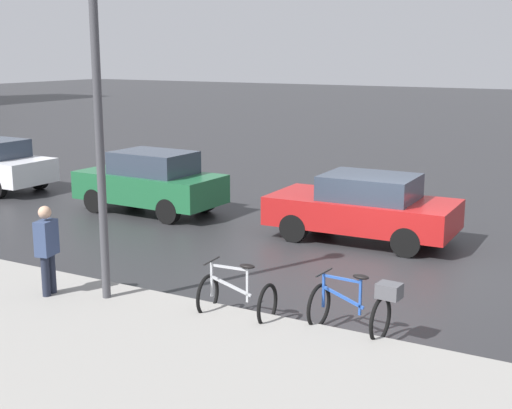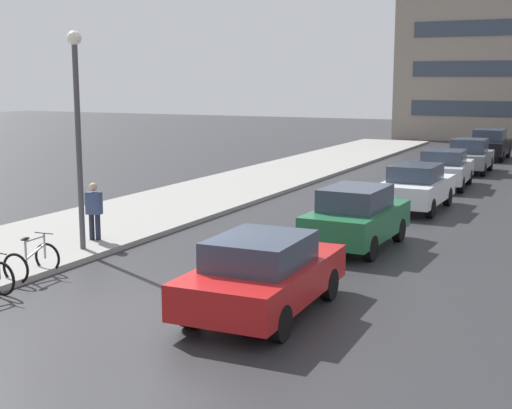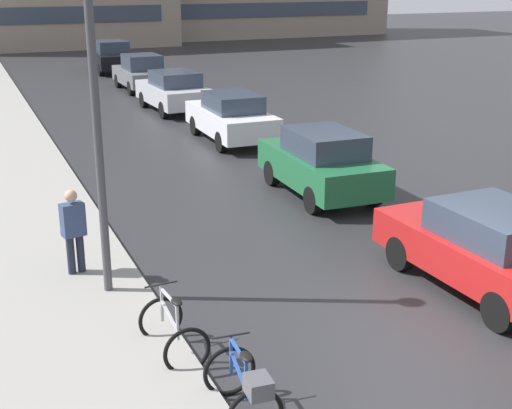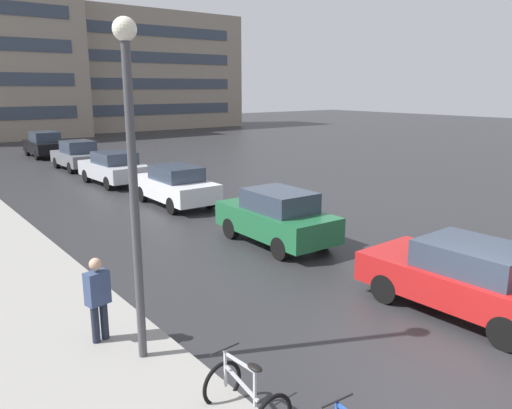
{
  "view_description": "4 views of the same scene",
  "coord_description": "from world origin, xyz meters",
  "px_view_note": "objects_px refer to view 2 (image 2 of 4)",
  "views": [
    {
      "loc": [
        -13.01,
        -4.76,
        4.24
      ],
      "look_at": [
        0.32,
        2.78,
        0.92
      ],
      "focal_mm": 50.0,
      "sensor_mm": 36.0,
      "label": 1
    },
    {
      "loc": [
        7.44,
        -10.91,
        4.36
      ],
      "look_at": [
        0.39,
        3.61,
        1.56
      ],
      "focal_mm": 50.0,
      "sensor_mm": 36.0,
      "label": 2
    },
    {
      "loc": [
        -6.27,
        -8.05,
        5.32
      ],
      "look_at": [
        -1.84,
        2.41,
        1.56
      ],
      "focal_mm": 50.0,
      "sensor_mm": 36.0,
      "label": 3
    },
    {
      "loc": [
        -7.41,
        -4.1,
        4.56
      ],
      "look_at": [
        -0.22,
        5.22,
        1.79
      ],
      "focal_mm": 35.0,
      "sensor_mm": 36.0,
      "label": 4
    }
  ],
  "objects_px": {
    "car_grey": "(469,156)",
    "pedestrian": "(94,210)",
    "car_black": "(489,144)",
    "car_green": "(357,217)",
    "car_red": "(263,274)",
    "car_white": "(416,187)",
    "streetlamp": "(78,117)",
    "car_silver": "(444,168)",
    "bicycle_second": "(32,261)"
  },
  "relations": [
    {
      "from": "car_silver",
      "to": "streetlamp",
      "type": "height_order",
      "value": "streetlamp"
    },
    {
      "from": "car_white",
      "to": "streetlamp",
      "type": "height_order",
      "value": "streetlamp"
    },
    {
      "from": "streetlamp",
      "to": "car_green",
      "type": "bearing_deg",
      "value": 31.63
    },
    {
      "from": "car_red",
      "to": "car_black",
      "type": "height_order",
      "value": "car_black"
    },
    {
      "from": "car_silver",
      "to": "car_black",
      "type": "xyz_separation_m",
      "value": [
        0.11,
        12.11,
        0.04
      ]
    },
    {
      "from": "car_grey",
      "to": "pedestrian",
      "type": "height_order",
      "value": "pedestrian"
    },
    {
      "from": "car_white",
      "to": "car_grey",
      "type": "relative_size",
      "value": 1.08
    },
    {
      "from": "car_silver",
      "to": "car_black",
      "type": "bearing_deg",
      "value": 89.46
    },
    {
      "from": "streetlamp",
      "to": "car_grey",
      "type": "bearing_deg",
      "value": 74.16
    },
    {
      "from": "car_green",
      "to": "car_grey",
      "type": "xyz_separation_m",
      "value": [
        -0.03,
        17.5,
        -0.03
      ]
    },
    {
      "from": "bicycle_second",
      "to": "streetlamp",
      "type": "relative_size",
      "value": 0.21
    },
    {
      "from": "car_silver",
      "to": "pedestrian",
      "type": "xyz_separation_m",
      "value": [
        -6.29,
        -14.8,
        0.16
      ]
    },
    {
      "from": "car_silver",
      "to": "streetlamp",
      "type": "xyz_separation_m",
      "value": [
        -5.92,
        -15.75,
        2.69
      ]
    },
    {
      "from": "streetlamp",
      "to": "bicycle_second",
      "type": "bearing_deg",
      "value": -78.62
    },
    {
      "from": "streetlamp",
      "to": "pedestrian",
      "type": "bearing_deg",
      "value": 111.05
    },
    {
      "from": "car_silver",
      "to": "car_black",
      "type": "relative_size",
      "value": 1.0
    },
    {
      "from": "car_silver",
      "to": "car_green",
      "type": "bearing_deg",
      "value": -89.4
    },
    {
      "from": "car_silver",
      "to": "pedestrian",
      "type": "distance_m",
      "value": 16.08
    },
    {
      "from": "car_red",
      "to": "car_black",
      "type": "bearing_deg",
      "value": 90.2
    },
    {
      "from": "car_grey",
      "to": "streetlamp",
      "type": "bearing_deg",
      "value": -105.84
    },
    {
      "from": "car_silver",
      "to": "streetlamp",
      "type": "distance_m",
      "value": 17.04
    },
    {
      "from": "car_white",
      "to": "pedestrian",
      "type": "relative_size",
      "value": 2.51
    },
    {
      "from": "bicycle_second",
      "to": "car_white",
      "type": "bearing_deg",
      "value": 65.36
    },
    {
      "from": "car_white",
      "to": "pedestrian",
      "type": "height_order",
      "value": "pedestrian"
    },
    {
      "from": "car_green",
      "to": "car_white",
      "type": "height_order",
      "value": "car_green"
    },
    {
      "from": "pedestrian",
      "to": "streetlamp",
      "type": "distance_m",
      "value": 2.72
    },
    {
      "from": "bicycle_second",
      "to": "car_silver",
      "type": "relative_size",
      "value": 0.28
    },
    {
      "from": "car_white",
      "to": "car_grey",
      "type": "distance_m",
      "value": 11.19
    },
    {
      "from": "car_white",
      "to": "car_grey",
      "type": "bearing_deg",
      "value": 90.51
    },
    {
      "from": "car_white",
      "to": "car_grey",
      "type": "xyz_separation_m",
      "value": [
        -0.1,
        11.19,
        0.01
      ]
    },
    {
      "from": "car_red",
      "to": "car_white",
      "type": "xyz_separation_m",
      "value": [
        -0.02,
        12.28,
        0.02
      ]
    },
    {
      "from": "car_red",
      "to": "car_white",
      "type": "distance_m",
      "value": 12.28
    },
    {
      "from": "car_white",
      "to": "streetlamp",
      "type": "bearing_deg",
      "value": -121.37
    },
    {
      "from": "car_white",
      "to": "bicycle_second",
      "type": "bearing_deg",
      "value": -114.64
    },
    {
      "from": "bicycle_second",
      "to": "car_grey",
      "type": "bearing_deg",
      "value": 76.7
    },
    {
      "from": "bicycle_second",
      "to": "car_black",
      "type": "height_order",
      "value": "car_black"
    },
    {
      "from": "pedestrian",
      "to": "bicycle_second",
      "type": "bearing_deg",
      "value": -75.69
    },
    {
      "from": "bicycle_second",
      "to": "car_black",
      "type": "xyz_separation_m",
      "value": [
        5.57,
        30.15,
        0.44
      ]
    },
    {
      "from": "car_red",
      "to": "car_silver",
      "type": "xyz_separation_m",
      "value": [
        -0.22,
        17.98,
        0.02
      ]
    },
    {
      "from": "car_red",
      "to": "car_green",
      "type": "bearing_deg",
      "value": 90.9
    },
    {
      "from": "car_white",
      "to": "car_black",
      "type": "bearing_deg",
      "value": 90.27
    },
    {
      "from": "car_grey",
      "to": "pedestrian",
      "type": "xyz_separation_m",
      "value": [
        -6.39,
        -20.27,
        0.15
      ]
    },
    {
      "from": "car_red",
      "to": "streetlamp",
      "type": "height_order",
      "value": "streetlamp"
    },
    {
      "from": "car_red",
      "to": "car_silver",
      "type": "relative_size",
      "value": 1.02
    },
    {
      "from": "car_silver",
      "to": "pedestrian",
      "type": "bearing_deg",
      "value": -113.03
    },
    {
      "from": "bicycle_second",
      "to": "car_red",
      "type": "bearing_deg",
      "value": 0.62
    },
    {
      "from": "bicycle_second",
      "to": "car_black",
      "type": "distance_m",
      "value": 30.67
    },
    {
      "from": "car_black",
      "to": "car_green",
      "type": "bearing_deg",
      "value": -89.97
    },
    {
      "from": "car_red",
      "to": "car_grey",
      "type": "xyz_separation_m",
      "value": [
        -0.12,
        23.46,
        0.03
      ]
    },
    {
      "from": "bicycle_second",
      "to": "streetlamp",
      "type": "distance_m",
      "value": 3.88
    }
  ]
}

